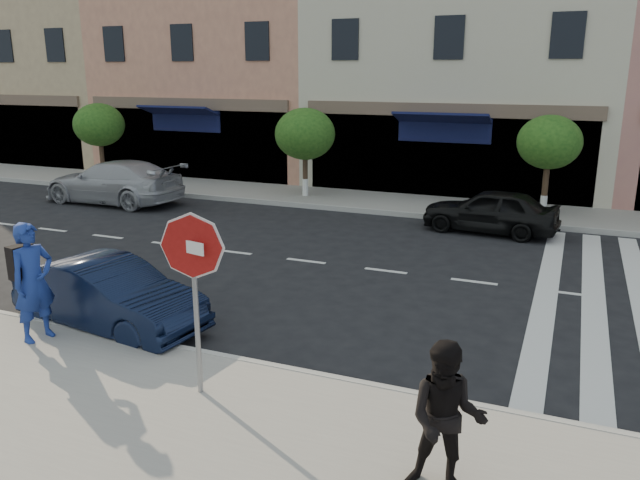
{
  "coord_description": "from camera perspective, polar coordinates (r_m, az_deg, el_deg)",
  "views": [
    {
      "loc": [
        3.79,
        -9.17,
        4.45
      ],
      "look_at": [
        -0.47,
        1.18,
        1.4
      ],
      "focal_mm": 35.0,
      "sensor_mm": 36.0,
      "label": 1
    }
  ],
  "objects": [
    {
      "name": "street_tree_wa",
      "position": [
        26.83,
        -19.55,
        9.87
      ],
      "size": [
        2.0,
        2.0,
        3.05
      ],
      "color": "#473323",
      "rests_on": "sidewalk_far"
    },
    {
      "name": "street_tree_c",
      "position": [
        20.1,
        20.23,
        8.34
      ],
      "size": [
        1.9,
        1.9,
        3.04
      ],
      "color": "#473323",
      "rests_on": "sidewalk_far"
    },
    {
      "name": "sidewalk_far",
      "position": [
        20.99,
        11.5,
        2.91
      ],
      "size": [
        60.0,
        3.0,
        0.15
      ],
      "primitive_type": "cube",
      "color": "gray",
      "rests_on": "ground"
    },
    {
      "name": "building_west_mid",
      "position": [
        30.17,
        -7.52,
        19.98
      ],
      "size": [
        10.0,
        9.0,
        14.0
      ],
      "primitive_type": "cube",
      "color": "tan",
      "rests_on": "ground"
    },
    {
      "name": "street_tree_wb",
      "position": [
        21.93,
        -1.38,
        9.64
      ],
      "size": [
        2.1,
        2.1,
        3.06
      ],
      "color": "#473323",
      "rests_on": "sidewalk_far"
    },
    {
      "name": "photographer",
      "position": [
        11.14,
        -24.73,
        -3.5
      ],
      "size": [
        0.61,
        0.8,
        1.98
      ],
      "primitive_type": "imported",
      "rotation": [
        0.0,
        0.0,
        1.37
      ],
      "color": "navy",
      "rests_on": "sidewalk_near"
    },
    {
      "name": "building_west_far",
      "position": [
        36.78,
        -23.18,
        16.5
      ],
      "size": [
        12.0,
        9.0,
        12.0
      ],
      "primitive_type": "cube",
      "color": "tan",
      "rests_on": "ground"
    },
    {
      "name": "walker",
      "position": [
        6.78,
        11.5,
        -15.78
      ],
      "size": [
        0.9,
        0.74,
        1.69
      ],
      "primitive_type": "imported",
      "rotation": [
        0.0,
        0.0,
        0.13
      ],
      "color": "black",
      "rests_on": "sidewalk_near"
    },
    {
      "name": "stop_sign",
      "position": [
        8.32,
        -11.54,
        -2.21
      ],
      "size": [
        0.88,
        0.23,
        2.55
      ],
      "rotation": [
        0.0,
        0.0,
        -0.22
      ],
      "color": "gray",
      "rests_on": "sidewalk_near"
    },
    {
      "name": "building_centre",
      "position": [
        26.54,
        13.68,
        17.11
      ],
      "size": [
        11.0,
        9.0,
        11.0
      ],
      "primitive_type": "cube",
      "color": "beige",
      "rests_on": "ground"
    },
    {
      "name": "ground",
      "position": [
        10.88,
        -0.06,
        -8.91
      ],
      "size": [
        120.0,
        120.0,
        0.0
      ],
      "primitive_type": "plane",
      "color": "black",
      "rests_on": "ground"
    },
    {
      "name": "car_far_mid",
      "position": [
        18.21,
        15.31,
        2.61
      ],
      "size": [
        3.85,
        1.84,
        1.27
      ],
      "primitive_type": "imported",
      "rotation": [
        0.0,
        0.0,
        -1.67
      ],
      "color": "black",
      "rests_on": "ground"
    },
    {
      "name": "car_far_left",
      "position": [
        22.71,
        -18.37,
        5.06
      ],
      "size": [
        5.14,
        2.22,
        1.47
      ],
      "primitive_type": "imported",
      "rotation": [
        0.0,
        0.0,
        -1.6
      ],
      "color": "#A6A7AC",
      "rests_on": "ground"
    },
    {
      "name": "car_near_mid",
      "position": [
        11.68,
        -18.73,
        -4.77
      ],
      "size": [
        3.88,
        1.79,
        1.23
      ],
      "primitive_type": "imported",
      "rotation": [
        0.0,
        0.0,
        1.44
      ],
      "color": "black",
      "rests_on": "ground"
    },
    {
      "name": "sidewalk_near",
      "position": [
        7.93,
        -11.03,
        -18.56
      ],
      "size": [
        60.0,
        4.5,
        0.15
      ],
      "primitive_type": "cube",
      "color": "gray",
      "rests_on": "ground"
    }
  ]
}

